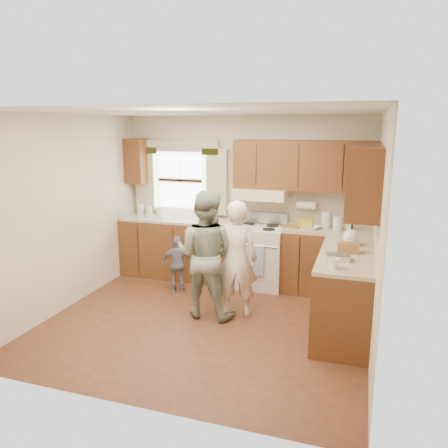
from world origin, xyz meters
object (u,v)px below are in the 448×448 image
(woman_left, at_px, (236,259))
(woman_right, at_px, (205,254))
(child, at_px, (178,264))
(stove, at_px, (258,255))

(woman_left, bearing_deg, woman_right, 3.49)
(woman_right, relative_size, child, 1.92)
(child, bearing_deg, woman_right, 118.39)
(stove, distance_m, child, 1.20)
(stove, relative_size, child, 1.29)
(stove, xyz_separation_m, child, (-1.03, -0.63, -0.05))
(woman_right, height_order, child, woman_right)
(stove, height_order, woman_right, woman_right)
(child, bearing_deg, stove, -166.70)
(woman_left, relative_size, woman_right, 0.93)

